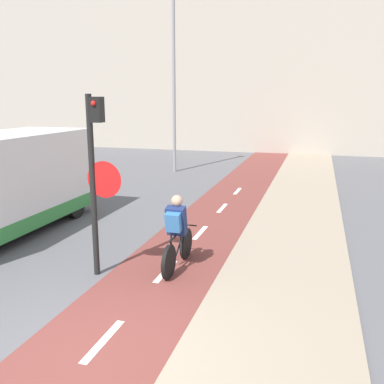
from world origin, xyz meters
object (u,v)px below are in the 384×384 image
object	(u,v)px
street_lamp_far	(174,64)
cyclist_near	(177,234)
traffic_light_pole	(96,167)
van	(0,186)

from	to	relation	value
street_lamp_far	cyclist_near	xyz separation A→B (m)	(3.68, -10.69, -3.97)
traffic_light_pole	van	bearing A→B (deg)	155.42
traffic_light_pole	cyclist_near	bearing A→B (deg)	26.96
cyclist_near	van	distance (m)	4.92
van	cyclist_near	bearing A→B (deg)	-11.12
traffic_light_pole	street_lamp_far	xyz separation A→B (m)	(-2.38, 11.35, 2.62)
street_lamp_far	cyclist_near	bearing A→B (deg)	-71.01
traffic_light_pole	van	xyz separation A→B (m)	(-3.51, 1.60, -0.87)
traffic_light_pole	van	size ratio (longest dim) A/B	0.63
traffic_light_pole	street_lamp_far	bearing A→B (deg)	101.84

